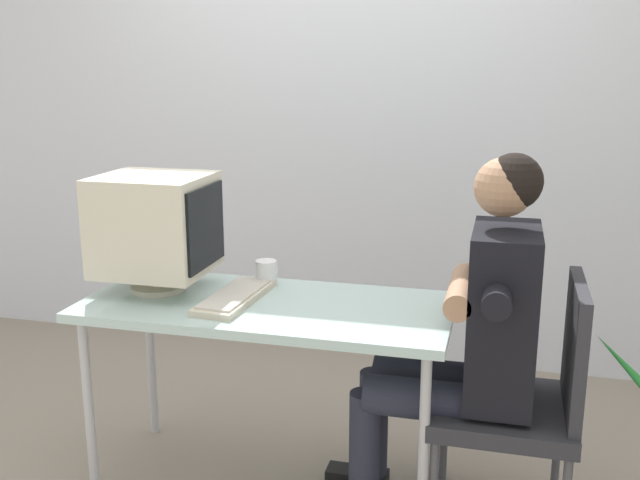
% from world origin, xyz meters
% --- Properties ---
extents(wall_back, '(8.00, 0.10, 3.00)m').
position_xyz_m(wall_back, '(0.30, 1.40, 1.50)').
color(wall_back, silver).
rests_on(wall_back, ground_plane).
extents(desk, '(1.36, 0.61, 0.74)m').
position_xyz_m(desk, '(0.00, 0.00, 0.68)').
color(desk, '#B7B7BC').
rests_on(desk, ground_plane).
extents(crt_monitor, '(0.42, 0.37, 0.45)m').
position_xyz_m(crt_monitor, '(-0.45, 0.04, 1.00)').
color(crt_monitor, beige).
rests_on(crt_monitor, desk).
extents(keyboard, '(0.19, 0.45, 0.03)m').
position_xyz_m(keyboard, '(-0.12, -0.01, 0.75)').
color(keyboard, beige).
rests_on(keyboard, desk).
extents(office_chair, '(0.48, 0.48, 0.90)m').
position_xyz_m(office_chair, '(0.94, -0.02, 0.50)').
color(office_chair, '#4C4C51').
rests_on(office_chair, ground_plane).
extents(person_seated, '(0.74, 0.59, 1.32)m').
position_xyz_m(person_seated, '(0.74, -0.02, 0.71)').
color(person_seated, black).
rests_on(person_seated, ground_plane).
extents(desk_mug, '(0.08, 0.10, 0.10)m').
position_xyz_m(desk_mug, '(-0.07, 0.21, 0.79)').
color(desk_mug, white).
rests_on(desk_mug, desk).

